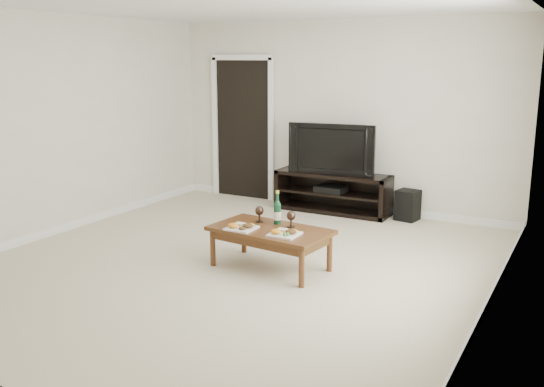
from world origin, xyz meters
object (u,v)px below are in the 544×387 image
at_px(television, 333,148).
at_px(subwoofer, 408,205).
at_px(media_console, 332,192).
at_px(coffee_table, 270,248).

distance_m(television, subwoofer, 1.25).
height_order(media_console, coffee_table, media_console).
bearing_deg(subwoofer, media_console, -166.19).
xyz_separation_m(television, coffee_table, (0.35, -2.43, -0.68)).
bearing_deg(subwoofer, coffee_table, -95.67).
height_order(television, subwoofer, television).
relative_size(media_console, television, 1.34).
bearing_deg(media_console, coffee_table, -81.72).
relative_size(television, coffee_table, 1.00).
distance_m(television, coffee_table, 2.54).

